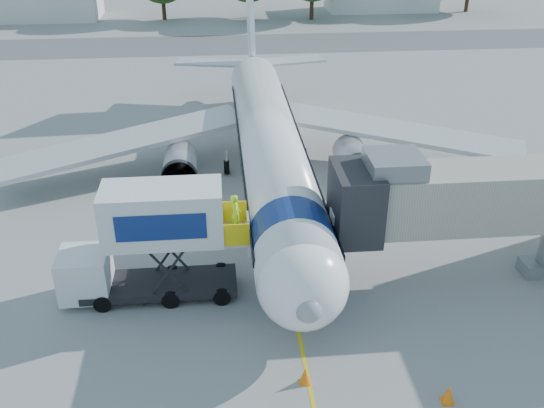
{
  "coord_description": "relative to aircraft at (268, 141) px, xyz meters",
  "views": [
    {
      "loc": [
        -3.02,
        -30.32,
        16.95
      ],
      "look_at": [
        -0.6,
        -4.58,
        3.2
      ],
      "focal_mm": 40.0,
      "sensor_mm": 36.0,
      "label": 1
    }
  ],
  "objects": [
    {
      "name": "ground",
      "position": [
        0.0,
        -4.12,
        -2.95
      ],
      "size": [
        160.0,
        160.0,
        0.0
      ],
      "primitive_type": "plane",
      "color": "gray",
      "rests_on": "ground"
    },
    {
      "name": "guidance_line",
      "position": [
        0.0,
        -4.12,
        -2.94
      ],
      "size": [
        0.15,
        70.0,
        0.01
      ],
      "primitive_type": "cube",
      "color": "yellow",
      "rests_on": "ground"
    },
    {
      "name": "taxiway_strip",
      "position": [
        0.0,
        37.88,
        -2.94
      ],
      "size": [
        120.0,
        10.0,
        0.01
      ],
      "primitive_type": "cube",
      "color": "#59595B",
      "rests_on": "ground"
    },
    {
      "name": "aircraft",
      "position": [
        0.0,
        0.0,
        0.0
      ],
      "size": [
        34.17,
        37.73,
        11.35
      ],
      "color": "white",
      "rests_on": "ground"
    },
    {
      "name": "jet_bridge",
      "position": [
        7.99,
        -11.12,
        1.39
      ],
      "size": [
        13.9,
        3.2,
        6.6
      ],
      "color": "#ABA392",
      "rests_on": "ground"
    },
    {
      "name": "catering_hiloader",
      "position": [
        -6.26,
        -11.12,
        -0.19
      ],
      "size": [
        8.5,
        2.44,
        5.5
      ],
      "color": "black",
      "rests_on": "ground"
    },
    {
      "name": "safety_cone_a",
      "position": [
        4.95,
        -18.82,
        -2.58
      ],
      "size": [
        0.49,
        0.49,
        0.77
      ],
      "color": "orange",
      "rests_on": "ground"
    },
    {
      "name": "safety_cone_b",
      "position": [
        -0.15,
        -17.35,
        -2.61
      ],
      "size": [
        0.45,
        0.45,
        0.71
      ],
      "color": "orange",
      "rests_on": "ground"
    }
  ]
}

